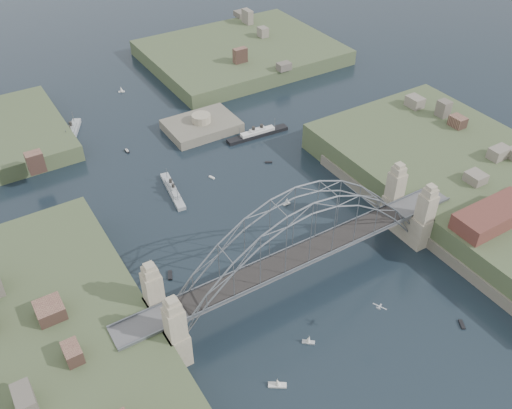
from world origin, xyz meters
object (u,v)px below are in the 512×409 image
(bridge, at_px, (301,241))
(wharf_shed, at_px, (494,216))
(fort_island, at_px, (202,131))
(naval_cruiser_near, at_px, (173,190))
(naval_cruiser_far, at_px, (72,134))
(ocean_liner, at_px, (258,134))

(bridge, distance_m, wharf_shed, 46.23)
(fort_island, height_order, naval_cruiser_near, fort_island)
(bridge, xyz_separation_m, naval_cruiser_far, (-24.30, 87.45, -11.36))
(wharf_shed, xyz_separation_m, ocean_liner, (-18.96, 71.55, -9.22))
(naval_cruiser_far, bearing_deg, bridge, -74.47)
(fort_island, xyz_separation_m, naval_cruiser_near, (-21.86, -25.20, 1.13))
(naval_cruiser_near, xyz_separation_m, ocean_liner, (34.90, 12.76, -0.01))
(naval_cruiser_far, xyz_separation_m, ocean_liner, (49.34, -29.90, -0.19))
(wharf_shed, relative_size, ocean_liner, 0.97)
(naval_cruiser_near, bearing_deg, naval_cruiser_far, 108.70)
(bridge, bearing_deg, naval_cruiser_far, 105.53)
(naval_cruiser_far, bearing_deg, wharf_shed, -56.05)
(naval_cruiser_near, distance_m, ocean_liner, 37.16)
(ocean_liner, bearing_deg, naval_cruiser_near, -159.92)
(fort_island, relative_size, naval_cruiser_far, 1.25)
(fort_island, height_order, ocean_liner, fort_island)
(fort_island, height_order, wharf_shed, wharf_shed)
(wharf_shed, xyz_separation_m, naval_cruiser_far, (-68.30, 101.45, -9.03))
(naval_cruiser_near, bearing_deg, bridge, -77.59)
(naval_cruiser_far, height_order, ocean_liner, naval_cruiser_far)
(fort_island, distance_m, ocean_liner, 18.06)
(bridge, bearing_deg, ocean_liner, 66.48)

